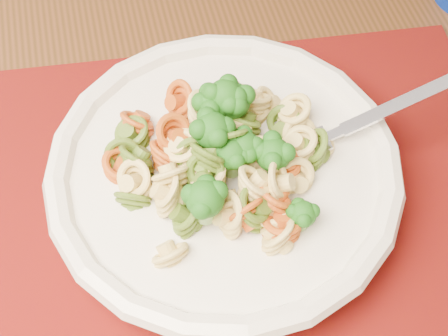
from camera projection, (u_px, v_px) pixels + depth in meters
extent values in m
cube|color=#4D2A15|center=(260.00, 87.00, 0.60)|extent=(1.44, 1.02, 0.04)
cube|color=#591103|center=(243.00, 208.00, 0.50)|extent=(0.46, 0.36, 0.00)
cylinder|color=white|center=(224.00, 192.00, 0.50)|extent=(0.12, 0.12, 0.01)
cylinder|color=white|center=(224.00, 179.00, 0.48)|extent=(0.25, 0.25, 0.03)
torus|color=white|center=(224.00, 168.00, 0.47)|extent=(0.27, 0.27, 0.02)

